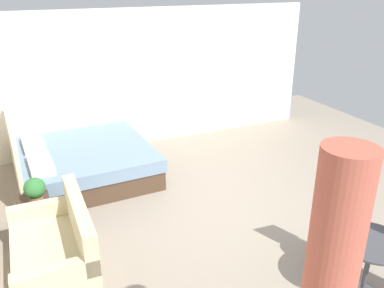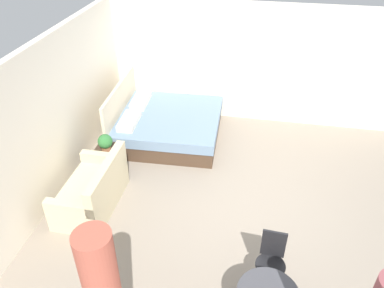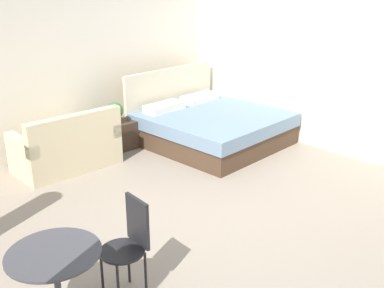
{
  "view_description": "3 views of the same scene",
  "coord_description": "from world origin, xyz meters",
  "px_view_note": "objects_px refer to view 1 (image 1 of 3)",
  "views": [
    {
      "loc": [
        -4.26,
        2.59,
        3.1
      ],
      "look_at": [
        0.65,
        0.38,
        0.87
      ],
      "focal_mm": 37.93,
      "sensor_mm": 36.0,
      "label": 1
    },
    {
      "loc": [
        -4.62,
        -0.03,
        4.43
      ],
      "look_at": [
        0.51,
        0.95,
        0.87
      ],
      "focal_mm": 35.35,
      "sensor_mm": 36.0,
      "label": 2
    },
    {
      "loc": [
        -3.19,
        -3.15,
        2.6
      ],
      "look_at": [
        0.14,
        0.33,
        0.82
      ],
      "focal_mm": 41.88,
      "sensor_mm": 36.0,
      "label": 3
    }
  ],
  "objects_px": {
    "bed": "(81,162)",
    "balcony_table": "(369,258)",
    "cafe_chair_near_window": "(327,220)",
    "nightstand": "(36,215)",
    "potted_plant": "(35,190)",
    "couch": "(57,253)"
  },
  "relations": [
    {
      "from": "couch",
      "to": "nightstand",
      "type": "distance_m",
      "value": 1.03
    },
    {
      "from": "cafe_chair_near_window",
      "to": "balcony_table",
      "type": "bearing_deg",
      "value": 176.31
    },
    {
      "from": "nightstand",
      "to": "cafe_chair_near_window",
      "type": "relative_size",
      "value": 0.59
    },
    {
      "from": "couch",
      "to": "cafe_chair_near_window",
      "type": "height_order",
      "value": "cafe_chair_near_window"
    },
    {
      "from": "nightstand",
      "to": "potted_plant",
      "type": "relative_size",
      "value": 1.51
    },
    {
      "from": "balcony_table",
      "to": "cafe_chair_near_window",
      "type": "relative_size",
      "value": 0.79
    },
    {
      "from": "cafe_chair_near_window",
      "to": "couch",
      "type": "bearing_deg",
      "value": 71.04
    },
    {
      "from": "bed",
      "to": "cafe_chair_near_window",
      "type": "relative_size",
      "value": 2.43
    },
    {
      "from": "bed",
      "to": "potted_plant",
      "type": "xyz_separation_m",
      "value": [
        -1.36,
        0.77,
        0.36
      ]
    },
    {
      "from": "bed",
      "to": "cafe_chair_near_window",
      "type": "bearing_deg",
      "value": -145.82
    },
    {
      "from": "couch",
      "to": "potted_plant",
      "type": "distance_m",
      "value": 0.99
    },
    {
      "from": "bed",
      "to": "potted_plant",
      "type": "bearing_deg",
      "value": 150.68
    },
    {
      "from": "bed",
      "to": "nightstand",
      "type": "height_order",
      "value": "bed"
    },
    {
      "from": "couch",
      "to": "potted_plant",
      "type": "xyz_separation_m",
      "value": [
        0.91,
        0.1,
        0.35
      ]
    },
    {
      "from": "bed",
      "to": "nightstand",
      "type": "bearing_deg",
      "value": 147.37
    },
    {
      "from": "balcony_table",
      "to": "nightstand",
      "type": "bearing_deg",
      "value": 48.26
    },
    {
      "from": "couch",
      "to": "balcony_table",
      "type": "relative_size",
      "value": 1.99
    },
    {
      "from": "couch",
      "to": "bed",
      "type": "bearing_deg",
      "value": -16.2
    },
    {
      "from": "nightstand",
      "to": "balcony_table",
      "type": "xyz_separation_m",
      "value": [
        -2.66,
        -2.98,
        0.26
      ]
    },
    {
      "from": "nightstand",
      "to": "potted_plant",
      "type": "height_order",
      "value": "potted_plant"
    },
    {
      "from": "bed",
      "to": "balcony_table",
      "type": "relative_size",
      "value": 3.06
    },
    {
      "from": "bed",
      "to": "couch",
      "type": "relative_size",
      "value": 1.54
    }
  ]
}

